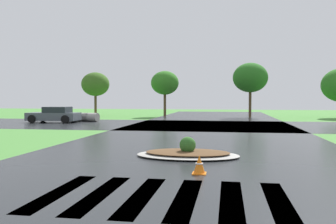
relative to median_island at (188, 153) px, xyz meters
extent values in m
cube|color=#232628|center=(0.08, 0.81, -0.12)|extent=(11.85, 80.00, 0.01)
cube|color=#232628|center=(0.08, 14.30, -0.12)|extent=(90.00, 10.67, 0.01)
cube|color=white|center=(-2.17, -5.03, -0.12)|extent=(0.45, 3.10, 0.01)
cube|color=white|center=(-1.27, -5.03, -0.12)|extent=(0.45, 3.10, 0.01)
cube|color=white|center=(-0.37, -5.03, -0.12)|extent=(0.45, 3.10, 0.01)
cube|color=white|center=(0.53, -5.03, -0.12)|extent=(0.45, 3.10, 0.01)
cube|color=white|center=(1.43, -5.03, -0.12)|extent=(0.45, 3.10, 0.01)
cube|color=white|center=(2.33, -5.03, -0.12)|extent=(0.45, 3.10, 0.01)
ellipsoid|color=#9E9B93|center=(0.00, 0.00, -0.07)|extent=(3.52, 2.15, 0.12)
ellipsoid|color=brown|center=(0.00, 0.00, 0.02)|extent=(2.89, 1.76, 0.10)
sphere|color=#2D6023|center=(0.00, 0.00, 0.27)|extent=(0.56, 0.56, 0.56)
cube|color=#4C545B|center=(-12.82, 15.32, 0.36)|extent=(4.19, 1.80, 0.64)
cube|color=#1E232B|center=(-12.47, 15.33, 0.92)|extent=(2.02, 1.55, 0.48)
cylinder|color=black|center=(-14.22, 14.40, 0.19)|extent=(0.64, 0.23, 0.64)
cylinder|color=black|center=(-14.25, 16.19, 0.19)|extent=(0.64, 0.23, 0.64)
cylinder|color=black|center=(-11.39, 14.45, 0.19)|extent=(0.64, 0.23, 0.64)
cylinder|color=black|center=(-11.42, 16.25, 0.19)|extent=(0.64, 0.23, 0.64)
cylinder|color=#9E9B93|center=(-11.91, 17.34, 0.24)|extent=(1.60, 1.09, 0.74)
cylinder|color=#9E9B93|center=(-11.08, 17.12, 0.24)|extent=(1.60, 1.09, 0.74)
cylinder|color=#9E9B93|center=(-10.25, 16.90, 0.24)|extent=(1.60, 1.09, 0.74)
cone|color=orange|center=(0.61, -2.73, 0.13)|extent=(0.32, 0.32, 0.51)
torus|color=white|center=(0.61, -2.73, 0.15)|extent=(0.21, 0.21, 0.04)
cube|color=orange|center=(0.61, -2.73, -0.11)|extent=(0.36, 0.36, 0.03)
cylinder|color=#4C3823|center=(-13.40, 26.36, 1.11)|extent=(0.28, 0.28, 2.47)
ellipsoid|color=#385F1F|center=(-13.40, 26.36, 3.44)|extent=(3.13, 3.13, 2.66)
cylinder|color=#4C3823|center=(-5.38, 25.98, 1.17)|extent=(0.28, 0.28, 2.60)
ellipsoid|color=#2F7220|center=(-5.38, 25.98, 3.52)|extent=(3.00, 3.00, 2.55)
cylinder|color=#4C3823|center=(3.63, 25.92, 1.31)|extent=(0.28, 0.28, 2.87)
ellipsoid|color=#27681F|center=(3.63, 25.92, 4.00)|extent=(3.59, 3.59, 3.06)
camera|label=1|loc=(1.34, -12.08, 1.87)|focal=38.22mm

